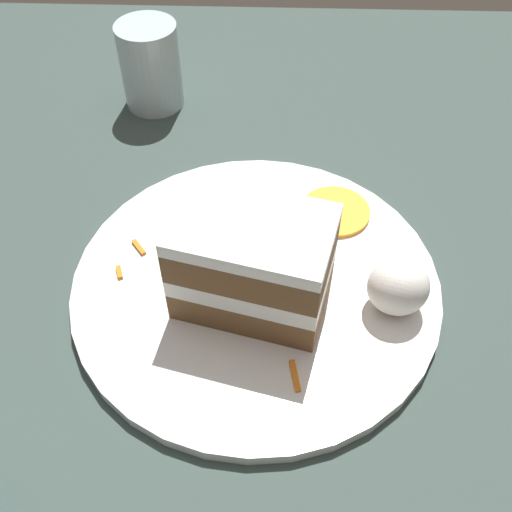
{
  "coord_description": "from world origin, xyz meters",
  "views": [
    {
      "loc": [
        -0.02,
        -0.25,
        0.43
      ],
      "look_at": [
        -0.03,
        0.06,
        0.08
      ],
      "focal_mm": 42.0,
      "sensor_mm": 36.0,
      "label": 1
    }
  ],
  "objects_px": {
    "plate": "(256,284)",
    "cake_slice": "(253,263)",
    "cream_dollop": "(398,287)",
    "drinking_glass": "(151,71)",
    "orange_garnish": "(335,211)"
  },
  "relations": [
    {
      "from": "plate",
      "to": "cake_slice",
      "type": "distance_m",
      "value": 0.05
    },
    {
      "from": "cake_slice",
      "to": "cream_dollop",
      "type": "bearing_deg",
      "value": 101.93
    },
    {
      "from": "plate",
      "to": "cream_dollop",
      "type": "bearing_deg",
      "value": -11.44
    },
    {
      "from": "cream_dollop",
      "to": "plate",
      "type": "bearing_deg",
      "value": 168.56
    },
    {
      "from": "plate",
      "to": "drinking_glass",
      "type": "xyz_separation_m",
      "value": [
        -0.12,
        0.26,
        0.03
      ]
    },
    {
      "from": "plate",
      "to": "cake_slice",
      "type": "height_order",
      "value": "cake_slice"
    },
    {
      "from": "cream_dollop",
      "to": "drinking_glass",
      "type": "xyz_separation_m",
      "value": [
        -0.23,
        0.28,
        0.0
      ]
    },
    {
      "from": "cake_slice",
      "to": "orange_garnish",
      "type": "distance_m",
      "value": 0.13
    },
    {
      "from": "cake_slice",
      "to": "orange_garnish",
      "type": "height_order",
      "value": "cake_slice"
    },
    {
      "from": "cream_dollop",
      "to": "orange_garnish",
      "type": "distance_m",
      "value": 0.11
    },
    {
      "from": "cake_slice",
      "to": "orange_garnish",
      "type": "xyz_separation_m",
      "value": [
        0.07,
        0.1,
        -0.04
      ]
    },
    {
      "from": "cream_dollop",
      "to": "drinking_glass",
      "type": "distance_m",
      "value": 0.36
    },
    {
      "from": "plate",
      "to": "cake_slice",
      "type": "xyz_separation_m",
      "value": [
        -0.0,
        -0.02,
        0.05
      ]
    },
    {
      "from": "plate",
      "to": "drinking_glass",
      "type": "bearing_deg",
      "value": 115.1
    },
    {
      "from": "cream_dollop",
      "to": "drinking_glass",
      "type": "height_order",
      "value": "drinking_glass"
    }
  ]
}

